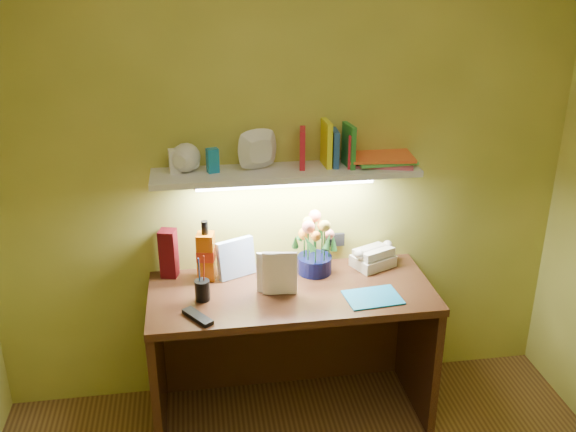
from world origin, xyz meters
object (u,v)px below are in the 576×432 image
object	(u,v)px
telephone	(373,256)
desk_clock	(388,254)
whisky_bottle	(206,250)
desk	(291,353)
flower_bouquet	(315,245)

from	to	relation	value
telephone	desk_clock	xyz separation A→B (m)	(0.10, 0.05, -0.02)
whisky_bottle	desk	bearing A→B (deg)	-24.39
telephone	desk_clock	size ratio (longest dim) A/B	2.64
desk	telephone	xyz separation A→B (m)	(0.46, 0.19, 0.44)
whisky_bottle	telephone	bearing A→B (deg)	0.29
flower_bouquet	whisky_bottle	distance (m)	0.55
desk	flower_bouquet	size ratio (longest dim) A/B	4.47
telephone	whisky_bottle	size ratio (longest dim) A/B	0.64
flower_bouquet	telephone	bearing A→B (deg)	3.68
desk	telephone	distance (m)	0.66
flower_bouquet	desk	bearing A→B (deg)	-131.16
flower_bouquet	whisky_bottle	world-z (taller)	whisky_bottle
telephone	whisky_bottle	world-z (taller)	whisky_bottle
telephone	desk_clock	world-z (taller)	telephone
desk	whisky_bottle	size ratio (longest dim) A/B	4.43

